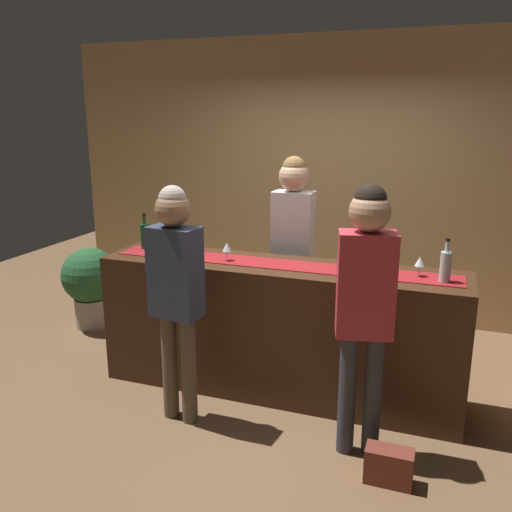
{
  "coord_description": "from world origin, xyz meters",
  "views": [
    {
      "loc": [
        1.15,
        -3.71,
        2.13
      ],
      "look_at": [
        -0.19,
        0.0,
        1.08
      ],
      "focal_mm": 37.83,
      "sensor_mm": 36.0,
      "label": 1
    }
  ],
  "objects_px": {
    "wine_bottle_clear": "(445,266)",
    "customer_browsing": "(176,281)",
    "wine_bottle_green": "(145,236)",
    "handbag": "(389,466)",
    "wine_glass_far_end": "(420,262)",
    "bartender": "(293,236)",
    "customer_sipping": "(365,293)",
    "wine_glass_mid_counter": "(227,248)",
    "potted_plant_tall": "(90,282)",
    "wine_glass_near_customer": "(155,242)"
  },
  "relations": [
    {
      "from": "wine_glass_mid_counter",
      "to": "potted_plant_tall",
      "type": "height_order",
      "value": "wine_glass_mid_counter"
    },
    {
      "from": "wine_glass_far_end",
      "to": "customer_browsing",
      "type": "height_order",
      "value": "customer_browsing"
    },
    {
      "from": "wine_bottle_green",
      "to": "wine_bottle_clear",
      "type": "height_order",
      "value": "same"
    },
    {
      "from": "customer_sipping",
      "to": "handbag",
      "type": "xyz_separation_m",
      "value": [
        0.23,
        -0.25,
        -0.97
      ]
    },
    {
      "from": "wine_bottle_green",
      "to": "wine_glass_near_customer",
      "type": "bearing_deg",
      "value": -39.84
    },
    {
      "from": "wine_glass_near_customer",
      "to": "customer_sipping",
      "type": "distance_m",
      "value": 1.83
    },
    {
      "from": "wine_glass_far_end",
      "to": "customer_sipping",
      "type": "xyz_separation_m",
      "value": [
        -0.27,
        -0.63,
        -0.05
      ]
    },
    {
      "from": "wine_bottle_clear",
      "to": "bartender",
      "type": "relative_size",
      "value": 0.17
    },
    {
      "from": "wine_bottle_green",
      "to": "bartender",
      "type": "distance_m",
      "value": 1.24
    },
    {
      "from": "customer_browsing",
      "to": "handbag",
      "type": "height_order",
      "value": "customer_browsing"
    },
    {
      "from": "wine_bottle_clear",
      "to": "wine_glass_far_end",
      "type": "distance_m",
      "value": 0.18
    },
    {
      "from": "customer_sipping",
      "to": "wine_bottle_clear",
      "type": "bearing_deg",
      "value": 37.78
    },
    {
      "from": "wine_bottle_green",
      "to": "handbag",
      "type": "distance_m",
      "value": 2.56
    },
    {
      "from": "wine_bottle_clear",
      "to": "wine_glass_far_end",
      "type": "bearing_deg",
      "value": 156.61
    },
    {
      "from": "bartender",
      "to": "potted_plant_tall",
      "type": "distance_m",
      "value": 2.23
    },
    {
      "from": "wine_glass_far_end",
      "to": "handbag",
      "type": "xyz_separation_m",
      "value": [
        -0.05,
        -0.88,
        -1.03
      ]
    },
    {
      "from": "wine_bottle_clear",
      "to": "customer_browsing",
      "type": "relative_size",
      "value": 0.18
    },
    {
      "from": "wine_glass_far_end",
      "to": "wine_glass_near_customer",
      "type": "bearing_deg",
      "value": -177.33
    },
    {
      "from": "handbag",
      "to": "wine_glass_near_customer",
      "type": "bearing_deg",
      "value": 158.34
    },
    {
      "from": "wine_glass_far_end",
      "to": "bartender",
      "type": "relative_size",
      "value": 0.08
    },
    {
      "from": "customer_sipping",
      "to": "customer_browsing",
      "type": "relative_size",
      "value": 1.04
    },
    {
      "from": "wine_glass_mid_counter",
      "to": "customer_browsing",
      "type": "height_order",
      "value": "customer_browsing"
    },
    {
      "from": "wine_glass_mid_counter",
      "to": "customer_sipping",
      "type": "relative_size",
      "value": 0.08
    },
    {
      "from": "customer_browsing",
      "to": "potted_plant_tall",
      "type": "xyz_separation_m",
      "value": [
        -1.67,
        1.26,
        -0.56
      ]
    },
    {
      "from": "wine_glass_far_end",
      "to": "customer_browsing",
      "type": "distance_m",
      "value": 1.68
    },
    {
      "from": "wine_glass_near_customer",
      "to": "wine_glass_far_end",
      "type": "bearing_deg",
      "value": 2.67
    },
    {
      "from": "potted_plant_tall",
      "to": "handbag",
      "type": "distance_m",
      "value": 3.5
    },
    {
      "from": "customer_sipping",
      "to": "handbag",
      "type": "distance_m",
      "value": 1.03
    },
    {
      "from": "wine_bottle_green",
      "to": "wine_glass_far_end",
      "type": "distance_m",
      "value": 2.2
    },
    {
      "from": "wine_glass_mid_counter",
      "to": "wine_bottle_clear",
      "type": "bearing_deg",
      "value": -0.13
    },
    {
      "from": "wine_bottle_green",
      "to": "handbag",
      "type": "bearing_deg",
      "value": -23.42
    },
    {
      "from": "wine_glass_near_customer",
      "to": "wine_glass_far_end",
      "type": "height_order",
      "value": "same"
    },
    {
      "from": "wine_bottle_green",
      "to": "customer_browsing",
      "type": "height_order",
      "value": "customer_browsing"
    },
    {
      "from": "wine_glass_mid_counter",
      "to": "potted_plant_tall",
      "type": "distance_m",
      "value": 2.02
    },
    {
      "from": "bartender",
      "to": "customer_browsing",
      "type": "bearing_deg",
      "value": 69.28
    },
    {
      "from": "wine_glass_mid_counter",
      "to": "potted_plant_tall",
      "type": "relative_size",
      "value": 0.17
    },
    {
      "from": "bartender",
      "to": "wine_glass_far_end",
      "type": "bearing_deg",
      "value": 152.95
    },
    {
      "from": "wine_bottle_clear",
      "to": "customer_sipping",
      "type": "bearing_deg",
      "value": -128.27
    },
    {
      "from": "bartender",
      "to": "customer_sipping",
      "type": "bearing_deg",
      "value": 124.16
    },
    {
      "from": "wine_glass_far_end",
      "to": "potted_plant_tall",
      "type": "xyz_separation_m",
      "value": [
        -3.2,
        0.59,
        -0.66
      ]
    },
    {
      "from": "wine_glass_near_customer",
      "to": "potted_plant_tall",
      "type": "xyz_separation_m",
      "value": [
        -1.18,
        0.69,
        -0.66
      ]
    },
    {
      "from": "wine_glass_far_end",
      "to": "potted_plant_tall",
      "type": "relative_size",
      "value": 0.17
    },
    {
      "from": "wine_bottle_clear",
      "to": "customer_browsing",
      "type": "xyz_separation_m",
      "value": [
        -1.7,
        -0.59,
        -0.11
      ]
    },
    {
      "from": "bartender",
      "to": "customer_browsing",
      "type": "height_order",
      "value": "bartender"
    },
    {
      "from": "wine_bottle_green",
      "to": "potted_plant_tall",
      "type": "distance_m",
      "value": 1.32
    },
    {
      "from": "handbag",
      "to": "wine_bottle_clear",
      "type": "bearing_deg",
      "value": 75.08
    },
    {
      "from": "wine_glass_near_customer",
      "to": "wine_glass_mid_counter",
      "type": "distance_m",
      "value": 0.61
    },
    {
      "from": "customer_sipping",
      "to": "potted_plant_tall",
      "type": "height_order",
      "value": "customer_sipping"
    },
    {
      "from": "wine_glass_near_customer",
      "to": "potted_plant_tall",
      "type": "bearing_deg",
      "value": 149.77
    },
    {
      "from": "wine_glass_mid_counter",
      "to": "customer_browsing",
      "type": "distance_m",
      "value": 0.62
    }
  ]
}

